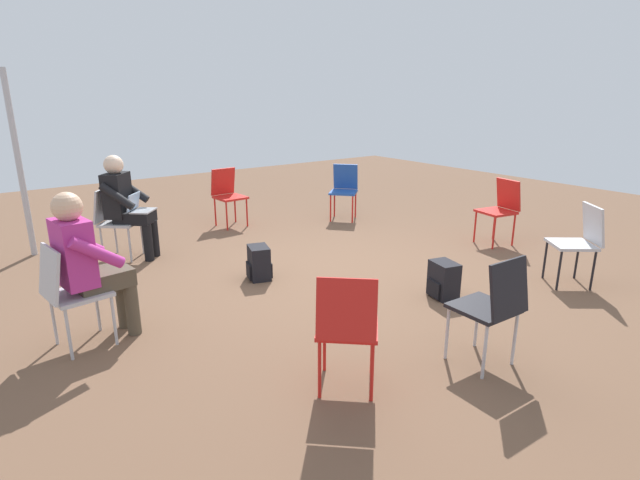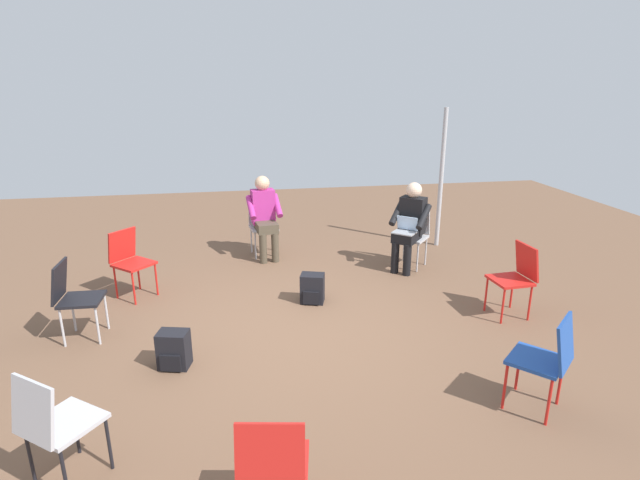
{
  "view_description": "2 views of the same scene",
  "coord_description": "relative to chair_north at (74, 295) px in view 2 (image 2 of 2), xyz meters",
  "views": [
    {
      "loc": [
        3.22,
        4.13,
        1.95
      ],
      "look_at": [
        0.36,
        0.26,
        0.5
      ],
      "focal_mm": 28.0,
      "sensor_mm": 36.0,
      "label": 1
    },
    {
      "loc": [
        -4.77,
        0.56,
        2.59
      ],
      "look_at": [
        0.13,
        -0.3,
        0.99
      ],
      "focal_mm": 28.0,
      "sensor_mm": 36.0,
      "label": 2
    }
  ],
  "objects": [
    {
      "name": "chair_southeast",
      "position": [
        1.49,
        -4.2,
        0.0
      ],
      "size": [
        0.59,
        0.58,
        0.85
      ],
      "rotation": [
        0.0,
        0.0,
        0.85
      ],
      "color": "#B7B7BC",
      "rests_on": "ground"
    },
    {
      "name": "person_with_laptop",
      "position": [
        1.36,
        -4.09,
        0.2
      ],
      "size": [
        0.64,
        0.63,
        1.24
      ],
      "rotation": [
        0.0,
        0.0,
        0.85
      ],
      "color": "black",
      "rests_on": "ground"
    },
    {
      "name": "backpack_by_empty_chair",
      "position": [
        0.46,
        -2.55,
        -0.34
      ],
      "size": [
        0.3,
        0.33,
        0.36
      ],
      "rotation": [
        0.0,
        0.0,
        4.41
      ],
      "color": "black",
      "rests_on": "ground"
    },
    {
      "name": "chair_northeast",
      "position": [
        1.04,
        -0.37,
        0.0
      ],
      "size": [
        0.58,
        0.59,
        0.85
      ],
      "rotation": [
        0.0,
        0.0,
        2.4
      ],
      "color": "red",
      "rests_on": "ground"
    },
    {
      "name": "ground_plane",
      "position": [
        -0.29,
        -2.24,
        -0.5
      ],
      "size": [
        14.86,
        14.86,
        0.0
      ],
      "primitive_type": "plane",
      "color": "brown"
    },
    {
      "name": "chair_east",
      "position": [
        2.38,
        -2.09,
        0.0
      ],
      "size": [
        0.49,
        0.45,
        0.85
      ],
      "rotation": [
        0.0,
        0.0,
        1.71
      ],
      "color": "#B7B7BC",
      "rests_on": "ground"
    },
    {
      "name": "chair_southwest",
      "position": [
        -1.94,
        -4.06,
        0.0
      ],
      "size": [
        0.59,
        0.58,
        0.85
      ],
      "rotation": [
        0.0,
        0.0,
        -0.84
      ],
      "color": "#1E4799",
      "rests_on": "ground"
    },
    {
      "name": "chair_west",
      "position": [
        -2.74,
        -1.81,
        0.0
      ],
      "size": [
        0.5,
        0.47,
        0.85
      ],
      "rotation": [
        0.0,
        0.0,
        -1.75
      ],
      "color": "red",
      "rests_on": "ground"
    },
    {
      "name": "chair_north",
      "position": [
        0.0,
        0.0,
        0.0
      ],
      "size": [
        0.41,
        0.45,
        0.85
      ],
      "rotation": [
        0.0,
        0.0,
        3.11
      ],
      "color": "black",
      "rests_on": "ground"
    },
    {
      "name": "tent_pole_near",
      "position": [
        2.3,
        -4.92,
        0.61
      ],
      "size": [
        0.07,
        0.07,
        2.2
      ],
      "primitive_type": "cylinder",
      "color": "#B2B2B7",
      "rests_on": "ground"
    },
    {
      "name": "person_in_magenta",
      "position": [
        2.21,
        -2.11,
        0.2
      ],
      "size": [
        0.55,
        0.54,
        1.24
      ],
      "rotation": [
        0.0,
        0.0,
        1.71
      ],
      "color": "#4C4233",
      "rests_on": "ground"
    },
    {
      "name": "chair_south",
      "position": [
        -0.28,
        -4.77,
        0.0
      ],
      "size": [
        0.42,
        0.46,
        0.85
      ],
      "rotation": [
        0.0,
        0.0,
        0.06
      ],
      "color": "red",
      "rests_on": "ground"
    },
    {
      "name": "chair_northwest",
      "position": [
        -2.11,
        -0.45,
        0.0
      ],
      "size": [
        0.58,
        0.57,
        0.85
      ],
      "rotation": [
        0.0,
        0.0,
        -2.22
      ],
      "color": "#B7B7BC",
      "rests_on": "ground"
    },
    {
      "name": "backpack_near_laptop_user",
      "position": [
        -0.74,
        -1.04,
        -0.34
      ],
      "size": [
        0.29,
        0.32,
        0.36
      ],
      "rotation": [
        0.0,
        0.0,
        1.33
      ],
      "color": "black",
      "rests_on": "ground"
    }
  ]
}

